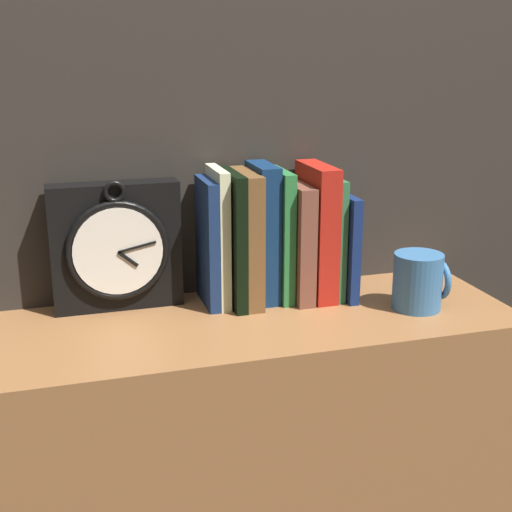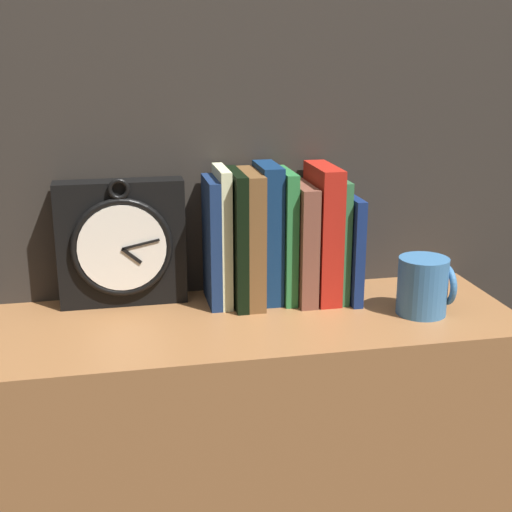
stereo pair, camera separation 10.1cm
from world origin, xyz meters
The scene contains 13 objects.
wall_back centered at (0.00, 0.19, 1.30)m, with size 6.00×0.05×2.60m.
clock centered at (-0.22, 0.12, 0.99)m, with size 0.23×0.07×0.24m.
book_slot0_navy centered at (-0.06, 0.10, 0.99)m, with size 0.02×0.11×0.23m.
book_slot1_cream centered at (-0.04, 0.10, 1.00)m, with size 0.02×0.11×0.25m.
book_slot2_black centered at (-0.02, 0.09, 0.99)m, with size 0.02×0.14×0.25m.
book_slot3_brown centered at (0.01, 0.09, 0.99)m, with size 0.03×0.13×0.24m.
book_slot4_navy centered at (0.04, 0.10, 1.00)m, with size 0.04×0.11×0.25m.
book_slot5_green centered at (0.07, 0.09, 0.99)m, with size 0.02×0.12×0.24m.
book_slot6_brown centered at (0.10, 0.09, 0.98)m, with size 0.03×0.14×0.22m.
book_slot7_red centered at (0.14, 0.09, 1.00)m, with size 0.04×0.14×0.25m.
book_slot8_green centered at (0.17, 0.09, 0.99)m, with size 0.01×0.13×0.23m.
book_slot9_navy centered at (0.19, 0.08, 0.97)m, with size 0.02×0.15×0.20m.
mug centered at (0.30, -0.03, 0.92)m, with size 0.09×0.09×0.10m.
Camera 1 is at (-0.33, -1.11, 1.34)m, focal length 50.00 mm.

